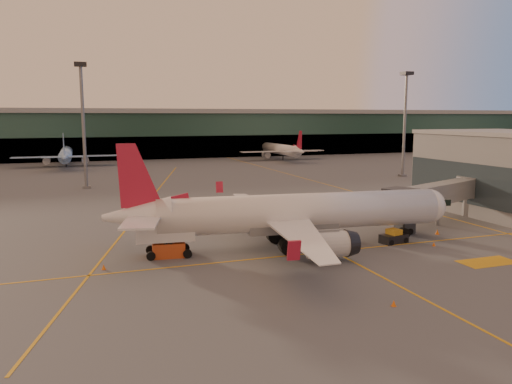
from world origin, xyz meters
name	(u,v)px	position (x,y,z in m)	size (l,w,h in m)	color
ground	(312,269)	(0.00, 0.00, 0.00)	(600.00, 600.00, 0.00)	#4C4F54
taxi_markings	(164,201)	(-7.32, 44.49, 0.01)	(100.12, 173.00, 0.01)	orange
terminal	(140,134)	(0.00, 141.79, 8.76)	(400.00, 20.00, 17.60)	#19382D
gate_building	(504,171)	(41.93, 17.93, 6.29)	(18.40, 22.40, 12.60)	slate
mast_west_near	(83,116)	(-20.00, 66.00, 14.86)	(2.40, 2.40, 25.60)	slate
mast_east_near	(405,116)	(55.00, 62.00, 14.86)	(2.40, 2.40, 25.60)	slate
main_airplane	(290,214)	(0.97, 7.92, 3.92)	(39.95, 36.09, 12.05)	white
jet_bridge	(444,195)	(26.21, 12.80, 4.10)	(22.01, 11.43, 5.94)	slate
catering_truck	(166,232)	(-12.77, 9.14, 2.68)	(6.32, 3.33, 4.72)	#BA431A
pushback_tug	(394,237)	(13.53, 5.92, 0.67)	(3.45, 2.23, 1.65)	black
cone_nose	(437,232)	(21.30, 7.78, 0.31)	(0.51, 0.51, 0.64)	orange
cone_tail	(104,267)	(-19.31, 6.47, 0.25)	(0.41, 0.41, 0.53)	orange
cone_wing_right	(394,303)	(1.76, -11.06, 0.24)	(0.39, 0.39, 0.50)	orange
cone_wing_left	(236,218)	(-0.02, 24.96, 0.28)	(0.45, 0.45, 0.58)	orange
cone_fwd	(434,244)	(17.05, 3.14, 0.23)	(0.38, 0.38, 0.48)	orange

